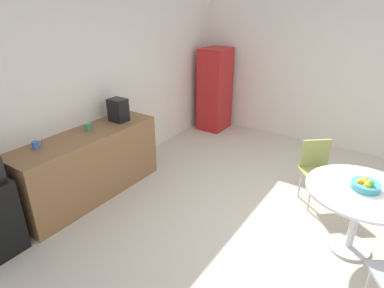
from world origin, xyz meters
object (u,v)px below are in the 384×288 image
object	(u,v)px
fruit_bowl	(365,185)
round_table	(359,201)
locker_cabinet	(215,90)
chair_olive	(317,164)
mug_green	(36,145)
mug_white	(88,127)
coffee_maker	(118,110)

from	to	relation	value
fruit_bowl	round_table	bearing A→B (deg)	150.50
locker_cabinet	chair_olive	distance (m)	2.93
fruit_bowl	mug_green	size ratio (longest dim) A/B	2.16
round_table	chair_olive	xyz separation A→B (m)	(0.75, 0.60, -0.08)
mug_white	locker_cabinet	bearing A→B (deg)	-3.02
mug_white	mug_green	bearing A→B (deg)	176.99
chair_olive	mug_green	distance (m)	3.47
round_table	mug_white	world-z (taller)	mug_white
mug_white	mug_green	world-z (taller)	same
round_table	coffee_maker	bearing A→B (deg)	94.08
mug_white	coffee_maker	xyz separation A→B (m)	(0.49, -0.06, 0.11)
locker_cabinet	mug_green	distance (m)	3.77
mug_white	coffee_maker	world-z (taller)	coffee_maker
round_table	chair_olive	size ratio (longest dim) A/B	1.31
fruit_bowl	mug_white	size ratio (longest dim) A/B	2.16
locker_cabinet	mug_white	size ratio (longest dim) A/B	12.68
chair_olive	fruit_bowl	xyz separation A→B (m)	(-0.72, -0.62, 0.27)
fruit_bowl	locker_cabinet	bearing A→B (deg)	53.24
locker_cabinet	mug_white	world-z (taller)	locker_cabinet
locker_cabinet	mug_green	size ratio (longest dim) A/B	12.68
round_table	mug_white	size ratio (longest dim) A/B	8.41
chair_olive	mug_green	world-z (taller)	mug_green
round_table	mug_white	bearing A→B (deg)	102.59
locker_cabinet	round_table	bearing A→B (deg)	-127.18
chair_olive	locker_cabinet	bearing A→B (deg)	57.41
locker_cabinet	coffee_maker	distance (m)	2.56
mug_green	fruit_bowl	bearing A→B (deg)	-65.84
mug_white	coffee_maker	distance (m)	0.51
fruit_bowl	coffee_maker	world-z (taller)	coffee_maker
round_table	fruit_bowl	world-z (taller)	fruit_bowl
locker_cabinet	coffee_maker	world-z (taller)	locker_cabinet
chair_olive	mug_white	bearing A→B (deg)	119.29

